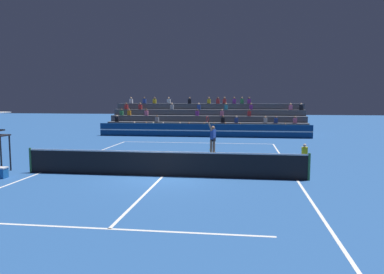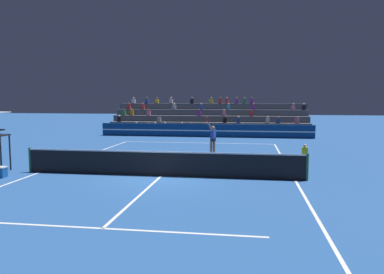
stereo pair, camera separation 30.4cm
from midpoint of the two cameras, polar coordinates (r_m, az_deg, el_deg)
name	(u,v)px [view 1 (the left image)]	position (r m, az deg, el deg)	size (l,w,h in m)	color
ground_plane	(163,176)	(15.88, -5.01, -5.98)	(120.00, 120.00, 0.00)	#285699
court_lines	(163,176)	(15.88, -5.01, -5.97)	(11.10, 23.90, 0.01)	white
tennis_net	(163,164)	(15.77, -5.03, -4.05)	(12.00, 0.10, 1.10)	#2D6B38
sponsor_banner_wall	(203,131)	(31.58, 1.39, 1.00)	(18.00, 0.26, 1.10)	navy
bleacher_stand	(207,122)	(35.31, 2.06, 2.28)	(18.06, 4.75, 3.38)	#4C515B
ball_kid_courtside	(305,153)	(20.89, 16.37, -2.40)	(0.30, 0.36, 0.84)	black
tennis_player	(213,139)	(21.21, 2.76, -0.27)	(0.57, 1.22, 2.35)	#9E7051
tennis_ball	(210,150)	(23.62, 2.37, -1.95)	(0.07, 0.07, 0.07)	#C6DB33
equipment_cooler	(1,173)	(17.41, -27.60, -4.82)	(0.50, 0.38, 0.45)	#1E66B2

